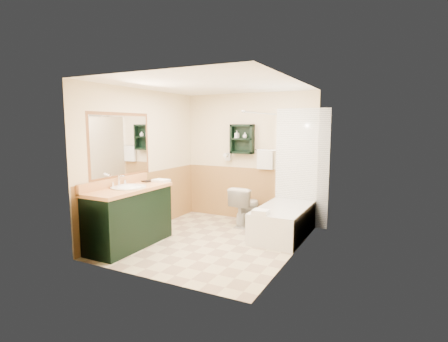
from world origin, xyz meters
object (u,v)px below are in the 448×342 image
(hair_dryer, at_px, (228,157))
(wall_shelf, at_px, (242,139))
(soap_bottle_b, at_px, (245,136))
(toilet, at_px, (246,206))
(soap_bottle_a, at_px, (237,136))
(vanity, at_px, (130,217))
(bathtub, at_px, (284,221))
(vanity_book, at_px, (146,175))

(hair_dryer, bearing_deg, wall_shelf, -4.76)
(wall_shelf, xyz_separation_m, soap_bottle_b, (0.06, -0.01, 0.06))
(toilet, relative_size, soap_bottle_a, 5.11)
(hair_dryer, distance_m, vanity, 2.35)
(toilet, bearing_deg, bathtub, 162.11)
(soap_bottle_b, bearing_deg, bathtub, -31.54)
(soap_bottle_b, bearing_deg, vanity, -114.36)
(soap_bottle_a, bearing_deg, soap_bottle_b, 0.00)
(hair_dryer, xyz_separation_m, vanity_book, (-0.76, -1.54, -0.21))
(soap_bottle_a, bearing_deg, bathtub, -27.64)
(bathtub, xyz_separation_m, soap_bottle_a, (-1.13, 0.59, 1.35))
(vanity, bearing_deg, soap_bottle_b, 65.64)
(vanity, distance_m, vanity_book, 0.83)
(vanity, distance_m, bathtub, 2.46)
(toilet, bearing_deg, vanity, 60.76)
(soap_bottle_a, distance_m, soap_bottle_b, 0.17)
(hair_dryer, xyz_separation_m, vanity, (-0.59, -2.14, -0.76))
(bathtub, height_order, soap_bottle_b, soap_bottle_b)
(vanity, xyz_separation_m, soap_bottle_b, (0.96, 2.11, 1.16))
(hair_dryer, distance_m, vanity_book, 1.73)
(hair_dryer, distance_m, toilet, 1.05)
(toilet, distance_m, soap_bottle_a, 1.32)
(wall_shelf, bearing_deg, bathtub, -30.19)
(hair_dryer, distance_m, soap_bottle_a, 0.44)
(vanity, distance_m, soap_bottle_a, 2.53)
(toilet, height_order, soap_bottle_a, soap_bottle_a)
(toilet, bearing_deg, soap_bottle_b, -60.01)
(wall_shelf, height_order, soap_bottle_b, wall_shelf)
(wall_shelf, relative_size, vanity_book, 2.73)
(vanity, height_order, bathtub, vanity)
(vanity, height_order, vanity_book, vanity_book)
(wall_shelf, relative_size, hair_dryer, 2.29)
(toilet, distance_m, soap_bottle_b, 1.30)
(hair_dryer, height_order, bathtub, hair_dryer)
(soap_bottle_a, relative_size, soap_bottle_b, 1.32)
(bathtub, xyz_separation_m, vanity_book, (-2.08, -0.92, 0.75))
(soap_bottle_a, xyz_separation_m, soap_bottle_b, (0.17, 0.00, 0.01))
(vanity_book, height_order, soap_bottle_b, soap_bottle_b)
(hair_dryer, height_order, soap_bottle_a, soap_bottle_a)
(toilet, xyz_separation_m, soap_bottle_a, (-0.32, 0.30, 1.25))
(hair_dryer, relative_size, toilet, 0.34)
(vanity, distance_m, toilet, 2.13)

